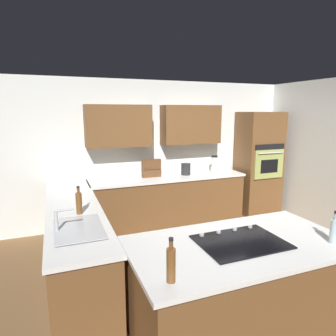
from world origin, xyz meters
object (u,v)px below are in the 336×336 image
(blender, at_px, (214,165))
(second_bottle, at_px, (335,230))
(sink_unit, at_px, (78,228))
(dish_soap_bottle, at_px, (79,203))
(kettle, at_px, (186,169))
(cooktop, at_px, (240,242))
(spice_rack, at_px, (151,168))
(wall_oven, at_px, (258,163))
(oil_bottle, at_px, (171,264))

(blender, relative_size, second_bottle, 1.08)
(sink_unit, xyz_separation_m, dish_soap_bottle, (-0.06, -0.48, 0.12))
(sink_unit, height_order, kettle, sink_unit)
(blender, distance_m, second_bottle, 3.16)
(cooktop, relative_size, spice_rack, 2.25)
(second_bottle, bearing_deg, dish_soap_bottle, -38.48)
(blender, distance_m, spice_rack, 1.25)
(cooktop, distance_m, spice_rack, 2.85)
(spice_rack, xyz_separation_m, second_bottle, (-0.66, 3.16, -0.04))
(blender, relative_size, kettle, 1.54)
(cooktop, height_order, spice_rack, spice_rack)
(dish_soap_bottle, height_order, second_bottle, dish_soap_bottle)
(sink_unit, relative_size, kettle, 3.34)
(spice_rack, relative_size, dish_soap_bottle, 1.04)
(cooktop, xyz_separation_m, second_bottle, (-0.76, 0.31, 0.11))
(spice_rack, bearing_deg, dish_soap_bottle, 48.37)
(second_bottle, bearing_deg, kettle, -89.76)
(blender, height_order, dish_soap_bottle, dish_soap_bottle)
(cooktop, xyz_separation_m, dish_soap_bottle, (1.27, -1.30, 0.13))
(cooktop, height_order, blender, blender)
(wall_oven, bearing_deg, spice_rack, -2.14)
(kettle, bearing_deg, oil_bottle, 63.67)
(sink_unit, xyz_separation_m, oil_bottle, (-0.52, 1.17, 0.11))
(wall_oven, height_order, sink_unit, wall_oven)
(wall_oven, distance_m, kettle, 1.60)
(wall_oven, bearing_deg, cooktop, 49.61)
(sink_unit, bearing_deg, cooktop, 148.33)
(sink_unit, xyz_separation_m, cooktop, (-1.33, 0.82, -0.01))
(spice_rack, bearing_deg, blender, 177.79)
(blender, height_order, kettle, blender)
(spice_rack, bearing_deg, cooktop, 88.04)
(blender, xyz_separation_m, spice_rack, (1.25, -0.05, 0.02))
(sink_unit, height_order, spice_rack, spice_rack)
(dish_soap_bottle, bearing_deg, oil_bottle, 105.64)
(blender, distance_m, oil_bottle, 3.81)
(oil_bottle, xyz_separation_m, second_bottle, (-1.57, -0.04, -0.01))
(sink_unit, relative_size, dish_soap_bottle, 2.15)
(sink_unit, bearing_deg, spice_rack, -125.25)
(wall_oven, bearing_deg, oil_bottle, 44.58)
(blender, bearing_deg, spice_rack, -2.21)
(cooktop, bearing_deg, blender, -115.74)
(spice_rack, xyz_separation_m, oil_bottle, (0.91, 3.19, -0.03))
(spice_rack, bearing_deg, second_bottle, 101.86)
(wall_oven, height_order, kettle, wall_oven)
(spice_rack, distance_m, kettle, 0.65)
(kettle, bearing_deg, second_bottle, 90.24)
(spice_rack, height_order, second_bottle, spice_rack)
(cooktop, relative_size, oil_bottle, 2.36)
(sink_unit, bearing_deg, kettle, -136.49)
(second_bottle, bearing_deg, cooktop, -22.50)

